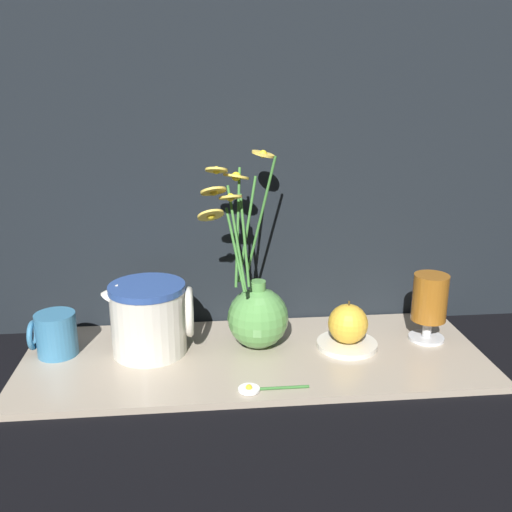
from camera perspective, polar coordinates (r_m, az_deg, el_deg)
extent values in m
plane|color=black|center=(1.08, -0.17, -10.39)|extent=(6.00, 6.00, 0.00)
cube|color=tan|center=(1.08, -0.17, -10.11)|extent=(0.85, 0.32, 0.01)
cube|color=black|center=(1.13, -1.12, 19.71)|extent=(1.35, 0.02, 1.10)
sphere|color=#59994C|center=(1.08, 0.20, -6.19)|extent=(0.12, 0.12, 0.12)
cylinder|color=#59994C|center=(1.06, 0.20, -3.29)|extent=(0.03, 0.03, 0.03)
cylinder|color=#3D7A33|center=(1.05, 0.46, 3.82)|extent=(0.06, 0.02, 0.23)
cylinder|color=#EAC64C|center=(1.06, 0.71, 10.17)|extent=(0.05, 0.05, 0.01)
sphere|color=yellow|center=(1.06, 0.71, 10.17)|extent=(0.01, 0.01, 0.01)
cylinder|color=#3D7A33|center=(1.02, -2.09, 0.67)|extent=(0.03, 0.09, 0.14)
cylinder|color=#EAC64C|center=(0.99, -4.55, 4.09)|extent=(0.06, 0.05, 0.03)
sphere|color=yellow|center=(0.99, -4.55, 4.09)|extent=(0.02, 0.02, 0.02)
cylinder|color=#3D7A33|center=(1.04, -0.89, 2.67)|extent=(0.04, 0.04, 0.19)
cylinder|color=#EAC64C|center=(1.04, -2.01, 7.95)|extent=(0.07, 0.07, 0.02)
sphere|color=yellow|center=(1.04, -2.01, 7.95)|extent=(0.02, 0.02, 0.02)
cylinder|color=#3D7A33|center=(1.03, -1.84, 2.91)|extent=(0.02, 0.08, 0.21)
cylinder|color=#EAC64C|center=(1.01, -3.98, 8.56)|extent=(0.05, 0.05, 0.02)
sphere|color=yellow|center=(1.01, -3.98, 8.56)|extent=(0.01, 0.01, 0.01)
cylinder|color=#3D7A33|center=(1.02, -1.14, 1.56)|extent=(0.02, 0.06, 0.16)
cylinder|color=#EAC64C|center=(1.00, -2.57, 5.88)|extent=(0.05, 0.05, 0.02)
sphere|color=yellow|center=(1.00, -2.57, 5.88)|extent=(0.01, 0.01, 0.01)
cylinder|color=#3D7A33|center=(1.01, -1.95, 1.81)|extent=(0.03, 0.09, 0.18)
cylinder|color=#EAC64C|center=(0.98, -4.28, 6.48)|extent=(0.06, 0.05, 0.02)
sphere|color=yellow|center=(0.98, -4.28, 6.48)|extent=(0.02, 0.02, 0.02)
cylinder|color=teal|center=(1.12, -19.33, -7.39)|extent=(0.07, 0.07, 0.08)
torus|color=teal|center=(1.13, -21.40, -7.38)|extent=(0.01, 0.06, 0.06)
cylinder|color=beige|center=(1.08, -10.69, -6.18)|extent=(0.14, 0.14, 0.13)
cylinder|color=#2D4C93|center=(1.05, -10.87, -3.15)|extent=(0.14, 0.14, 0.01)
torus|color=beige|center=(1.07, -6.66, -5.56)|extent=(0.01, 0.09, 0.09)
cone|color=beige|center=(1.06, -14.00, -3.42)|extent=(0.05, 0.04, 0.05)
cylinder|color=silver|center=(1.18, 16.65, -7.84)|extent=(0.07, 0.07, 0.01)
cylinder|color=silver|center=(1.17, 16.73, -6.91)|extent=(0.02, 0.02, 0.04)
cylinder|color=#935619|center=(1.15, 17.00, -3.99)|extent=(0.07, 0.07, 0.09)
cylinder|color=silver|center=(1.11, 9.08, -8.71)|extent=(0.12, 0.12, 0.01)
sphere|color=gold|center=(1.10, 9.19, -6.70)|extent=(0.08, 0.08, 0.08)
cylinder|color=#4C3819|center=(1.08, 9.29, -4.68)|extent=(0.00, 0.00, 0.01)
cylinder|color=#336B2D|center=(0.96, 2.33, -13.04)|extent=(0.10, 0.01, 0.01)
cylinder|color=white|center=(0.96, -0.71, -13.18)|extent=(0.04, 0.04, 0.00)
sphere|color=yellow|center=(0.96, -0.71, -13.02)|extent=(0.01, 0.01, 0.01)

